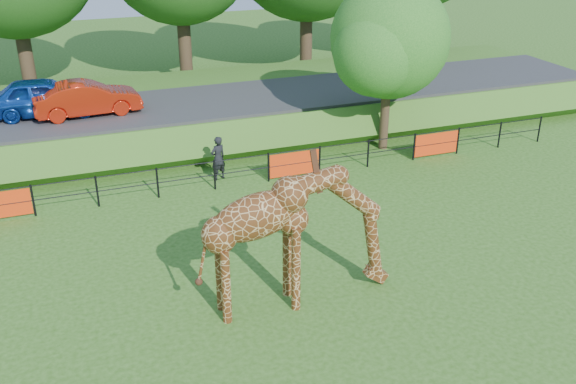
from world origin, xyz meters
The scene contains 9 objects.
ground centered at (0.00, 0.00, 0.00)m, with size 90.00×90.00×0.00m, color #2D5615.
giraffe centered at (0.28, 0.60, 1.81)m, with size 5.08×0.93×3.63m, color #522A10, non-canonical shape.
perimeter_fence centered at (0.00, 8.00, 0.55)m, with size 28.07×0.10×1.10m, color black, non-canonical shape.
embankment centered at (0.00, 15.50, 0.65)m, with size 40.00×9.00×1.30m, color #2D5615.
road centered at (0.00, 14.00, 1.36)m, with size 40.00×5.00×0.12m, color #2E2E30.
car_blue centered at (-5.28, 14.26, 2.19)m, with size 1.81×4.49×1.53m, color #1548B1.
car_red centered at (-3.69, 13.74, 2.11)m, with size 1.45×4.16×1.37m, color red.
visitor centered at (0.35, 8.82, 0.82)m, with size 0.60×0.39×1.65m, color black.
tree_east centered at (7.60, 9.63, 4.28)m, with size 5.40×4.71×6.76m.
Camera 1 is at (-4.71, -12.28, 9.47)m, focal length 40.00 mm.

